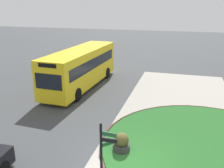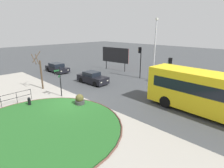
{
  "view_description": "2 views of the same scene",
  "coord_description": "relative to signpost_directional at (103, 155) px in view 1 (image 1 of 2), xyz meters",
  "views": [
    {
      "loc": [
        -9.48,
        -2.1,
        6.89
      ],
      "look_at": [
        5.07,
        2.13,
        1.99
      ],
      "focal_mm": 39.65,
      "sensor_mm": 36.0,
      "label": 1
    },
    {
      "loc": [
        13.18,
        -8.17,
        6.43
      ],
      "look_at": [
        2.98,
        2.18,
        2.01
      ],
      "focal_mm": 29.28,
      "sensor_mm": 36.0,
      "label": 2
    }
  ],
  "objects": [
    {
      "name": "bus_yellow",
      "position": [
        11.89,
        5.89,
        -0.0
      ],
      "size": [
        10.28,
        2.95,
        3.26
      ],
      "rotation": [
        0.0,
        0.0,
        3.1
      ],
      "color": "yellow",
      "rests_on": "ground"
    },
    {
      "name": "grass_kerb_ring",
      "position": [
        4.38,
        -4.1,
        -1.69
      ],
      "size": [
        11.01,
        11.01,
        0.11
      ],
      "primitive_type": "torus",
      "color": "brown",
      "rests_on": "ground"
    },
    {
      "name": "ground",
      "position": [
        2.25,
        -0.33,
        -1.75
      ],
      "size": [
        120.0,
        120.0,
        0.0
      ],
      "primitive_type": "plane",
      "color": "#3D3F42"
    },
    {
      "name": "signpost_directional",
      "position": [
        0.0,
        0.0,
        0.0
      ],
      "size": [
        0.51,
        0.63,
        3.01
      ],
      "color": "black",
      "rests_on": "ground"
    },
    {
      "name": "grass_island",
      "position": [
        4.38,
        -4.1,
        -1.7
      ],
      "size": [
        10.7,
        10.7,
        0.1
      ],
      "primitive_type": "cylinder",
      "color": "#235B23",
      "rests_on": "ground"
    },
    {
      "name": "planter_near_signpost",
      "position": [
        3.01,
        0.08,
        -1.3
      ],
      "size": [
        0.84,
        0.84,
        0.99
      ],
      "color": "#383838",
      "rests_on": "ground"
    }
  ]
}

